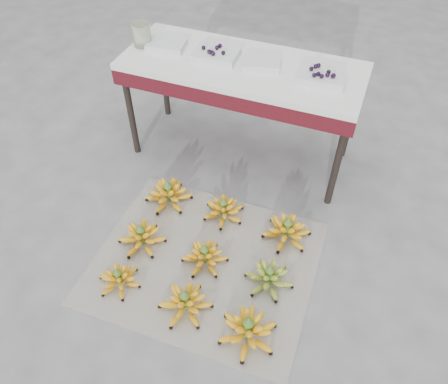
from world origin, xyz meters
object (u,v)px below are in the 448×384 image
(newspaper_mat, at_px, (205,262))
(tray_far_right, at_px, (321,76))
(bunch_back_center, at_px, (224,210))
(vendor_table, at_px, (242,75))
(bunch_mid_center, at_px, (205,256))
(bunch_back_right, at_px, (287,231))
(bunch_front_left, at_px, (119,279))
(bunch_front_right, at_px, (248,330))
(bunch_front_center, at_px, (185,303))
(bunch_back_left, at_px, (169,194))
(bunch_mid_right, at_px, (269,277))
(tray_left, at_px, (216,54))
(bunch_mid_left, at_px, (142,237))
(tray_far_left, at_px, (167,45))
(glass_jar, at_px, (142,35))
(tray_right, at_px, (261,63))

(newspaper_mat, xyz_separation_m, tray_far_right, (0.35, 0.98, 0.75))
(bunch_back_center, distance_m, vendor_table, 0.86)
(bunch_mid_center, xyz_separation_m, bunch_back_right, (0.39, 0.35, 0.01))
(bunch_front_left, distance_m, bunch_back_right, 1.01)
(bunch_front_right, bearing_deg, bunch_front_center, -161.70)
(bunch_back_left, bearing_deg, bunch_front_center, -64.08)
(newspaper_mat, distance_m, bunch_back_center, 0.38)
(newspaper_mat, bearing_deg, bunch_mid_right, -0.31)
(newspaper_mat, bearing_deg, tray_far_right, 70.28)
(bunch_front_left, xyz_separation_m, vendor_table, (0.24, 1.30, 0.59))
(bunch_mid_right, bearing_deg, tray_left, 122.37)
(bunch_front_right, xyz_separation_m, bunch_back_left, (-0.79, 0.70, -0.00))
(tray_left, bearing_deg, bunch_mid_right, -54.55)
(bunch_mid_left, distance_m, bunch_back_right, 0.87)
(newspaper_mat, distance_m, tray_far_left, 1.41)
(bunch_front_left, xyz_separation_m, tray_far_left, (-0.28, 1.31, 0.69))
(bunch_mid_right, xyz_separation_m, bunch_back_center, (-0.41, 0.37, -0.00))
(newspaper_mat, height_order, bunch_front_right, bunch_front_right)
(newspaper_mat, relative_size, tray_left, 4.38)
(tray_left, bearing_deg, bunch_mid_left, -94.69)
(glass_jar, bearing_deg, tray_left, 2.22)
(bunch_front_center, bearing_deg, bunch_mid_right, 33.72)
(bunch_front_center, relative_size, bunch_mid_left, 0.91)
(tray_left, relative_size, tray_far_right, 0.99)
(bunch_mid_right, height_order, tray_right, tray_right)
(bunch_back_left, distance_m, bunch_back_right, 0.80)
(newspaper_mat, distance_m, bunch_back_left, 0.55)
(newspaper_mat, bearing_deg, tray_far_left, 123.73)
(bunch_front_right, relative_size, bunch_back_left, 1.20)
(bunch_front_center, xyz_separation_m, bunch_front_right, (0.36, -0.03, 0.00))
(bunch_mid_left, relative_size, bunch_mid_right, 1.22)
(vendor_table, bearing_deg, bunch_back_left, -112.81)
(bunch_mid_right, distance_m, tray_left, 1.40)
(bunch_back_center, relative_size, tray_far_left, 1.30)
(bunch_back_center, bearing_deg, glass_jar, 165.61)
(tray_far_right, height_order, glass_jar, glass_jar)
(bunch_back_left, relative_size, tray_far_right, 1.14)
(bunch_front_center, bearing_deg, vendor_table, 90.56)
(bunch_front_right, distance_m, tray_far_right, 1.48)
(bunch_front_left, distance_m, tray_far_right, 1.63)
(bunch_front_right, distance_m, vendor_table, 1.54)
(tray_far_left, bearing_deg, bunch_front_right, -52.03)
(bunch_front_center, xyz_separation_m, bunch_back_right, (0.37, 0.66, 0.00))
(bunch_front_right, xyz_separation_m, bunch_mid_left, (-0.78, 0.33, -0.01))
(glass_jar, bearing_deg, bunch_mid_right, -38.80)
(bunch_front_left, bearing_deg, bunch_back_left, 108.06)
(tray_far_left, distance_m, tray_left, 0.35)
(glass_jar, bearing_deg, bunch_front_center, -56.65)
(bunch_mid_right, height_order, bunch_back_left, bunch_back_left)
(bunch_mid_right, height_order, vendor_table, vendor_table)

